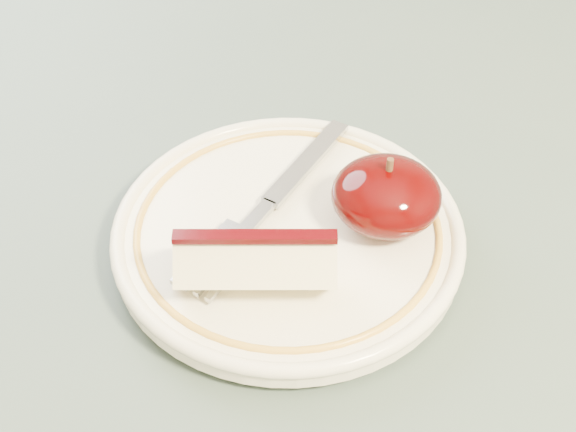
# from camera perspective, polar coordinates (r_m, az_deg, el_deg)

# --- Properties ---
(table) EXTENTS (0.90, 0.90, 0.75)m
(table) POSITION_cam_1_polar(r_m,az_deg,el_deg) (0.56, -3.78, -7.74)
(table) COLOR brown
(table) RESTS_ON ground
(plate) EXTENTS (0.21, 0.21, 0.02)m
(plate) POSITION_cam_1_polar(r_m,az_deg,el_deg) (0.48, 0.00, -1.19)
(plate) COLOR #F3EBCB
(plate) RESTS_ON table
(apple_half) EXTENTS (0.06, 0.06, 0.05)m
(apple_half) POSITION_cam_1_polar(r_m,az_deg,el_deg) (0.47, 7.00, 1.44)
(apple_half) COLOR black
(apple_half) RESTS_ON plate
(apple_wedge) EXTENTS (0.09, 0.04, 0.04)m
(apple_wedge) POSITION_cam_1_polar(r_m,az_deg,el_deg) (0.43, -2.29, -3.31)
(apple_wedge) COLOR beige
(apple_wedge) RESTS_ON plate
(fork) EXTENTS (0.09, 0.16, 0.00)m
(fork) POSITION_cam_1_polar(r_m,az_deg,el_deg) (0.49, -1.39, 0.83)
(fork) COLOR #95989D
(fork) RESTS_ON plate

